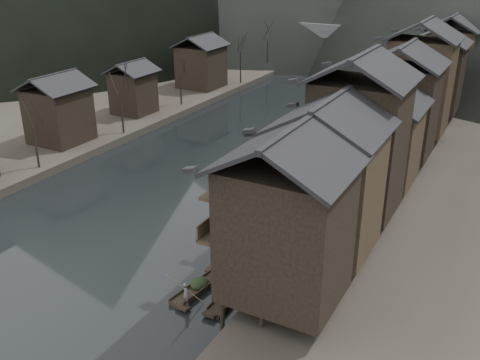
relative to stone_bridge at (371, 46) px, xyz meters
The scene contains 12 objects.
water 72.18m from the stone_bridge, 90.00° to the right, with size 300.00×300.00×0.00m, color black.
left_bank 47.64m from the stone_bridge, 137.56° to the right, with size 40.00×200.00×1.20m, color #2D2823.
stilt_houses 55.61m from the stone_bridge, 71.85° to the right, with size 9.00×67.60×15.76m.
left_houses 55.79m from the stone_bridge, 111.56° to the right, with size 8.10×53.20×8.73m.
bare_trees 46.29m from the stone_bridge, 111.56° to the right, with size 3.97×73.58×7.94m.
moored_sampans 58.49m from the stone_bridge, 78.26° to the right, with size 3.20×49.64×0.47m.
midriver_boats 34.12m from the stone_bridge, 80.25° to the right, with size 7.24×18.61×0.45m.
stone_bridge is the anchor object (origin of this frame).
hero_sampan 80.15m from the stone_bridge, 82.55° to the right, with size 1.80×5.57×0.44m.
cargo_heap 79.87m from the stone_bridge, 82.55° to the right, with size 1.21×1.59×0.73m, color black.
boatman 82.02m from the stone_bridge, 82.55° to the right, with size 0.61×0.40×1.67m, color #5E5E61.
bamboo_pole 81.97m from the stone_bridge, 82.41° to the right, with size 0.06×0.06×4.29m, color #8C7A51.
Camera 1 is at (28.41, -34.16, 22.67)m, focal length 40.00 mm.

